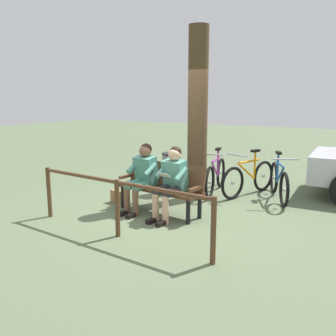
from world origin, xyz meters
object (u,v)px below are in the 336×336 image
(litter_bin, at_px, (171,173))
(bicycle_red, at_px, (249,178))
(bench, at_px, (162,184))
(bicycle_orange, at_px, (216,176))
(handbag, at_px, (118,197))
(tree_trunk, at_px, (198,115))
(bicycle_green, at_px, (279,182))
(person_reading, at_px, (171,179))
(person_companion, at_px, (142,174))

(litter_bin, distance_m, bicycle_red, 1.61)
(bench, distance_m, bicycle_red, 2.09)
(bench, distance_m, bicycle_orange, 1.73)
(handbag, bearing_deg, tree_trunk, -137.12)
(handbag, relative_size, bicycle_green, 0.19)
(person_reading, xyz_separation_m, person_companion, (0.63, -0.08, -0.00))
(litter_bin, relative_size, bicycle_red, 0.53)
(person_companion, height_order, handbag, person_companion)
(person_reading, distance_m, bicycle_red, 2.18)
(bench, relative_size, person_companion, 1.37)
(person_reading, bearing_deg, bicycle_orange, -82.90)
(person_reading, bearing_deg, bicycle_green, -115.30)
(person_companion, relative_size, litter_bin, 1.41)
(tree_trunk, xyz_separation_m, bicycle_green, (-1.46, -0.70, -1.30))
(litter_bin, bearing_deg, person_reading, 119.46)
(tree_trunk, relative_size, bicycle_orange, 1.99)
(person_reading, bearing_deg, bicycle_red, -101.02)
(person_companion, height_order, tree_trunk, tree_trunk)
(bicycle_red, xyz_separation_m, bicycle_orange, (0.67, 0.15, 0.00))
(person_companion, relative_size, bicycle_green, 0.77)
(person_companion, relative_size, bicycle_orange, 0.72)
(bicycle_green, bearing_deg, tree_trunk, -88.42)
(person_companion, xyz_separation_m, litter_bin, (0.16, -1.32, -0.24))
(person_reading, xyz_separation_m, bicycle_green, (-1.29, -2.02, -0.31))
(person_reading, xyz_separation_m, handbag, (1.32, -0.25, -0.54))
(bench, distance_m, bicycle_green, 2.42)
(person_companion, xyz_separation_m, bicycle_red, (-1.31, -1.96, -0.30))
(bicycle_orange, bearing_deg, person_reading, -9.61)
(bench, height_order, person_reading, person_reading)
(handbag, xyz_separation_m, bicycle_green, (-2.61, -1.77, 0.24))
(bench, relative_size, handbag, 5.49)
(tree_trunk, bearing_deg, bicycle_orange, -106.65)
(litter_bin, distance_m, bicycle_green, 2.17)
(tree_trunk, bearing_deg, litter_bin, -7.64)
(handbag, distance_m, litter_bin, 1.30)
(litter_bin, height_order, bicycle_red, bicycle_red)
(bicycle_red, bearing_deg, bicycle_green, 107.15)
(bench, relative_size, bicycle_red, 1.03)
(bicycle_orange, bearing_deg, bicycle_red, 93.24)
(person_reading, height_order, handbag, person_reading)
(litter_bin, height_order, bicycle_orange, bicycle_orange)
(person_companion, distance_m, bicycle_orange, 1.95)
(person_companion, xyz_separation_m, bicycle_green, (-1.93, -1.94, -0.30))
(handbag, bearing_deg, litter_bin, -114.33)
(person_companion, height_order, bicycle_red, person_companion)
(person_reading, relative_size, bicycle_orange, 0.72)
(litter_bin, relative_size, bicycle_orange, 0.51)
(tree_trunk, distance_m, bicycle_orange, 1.43)
(handbag, bearing_deg, person_companion, 165.91)
(person_companion, bearing_deg, litter_bin, -75.82)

